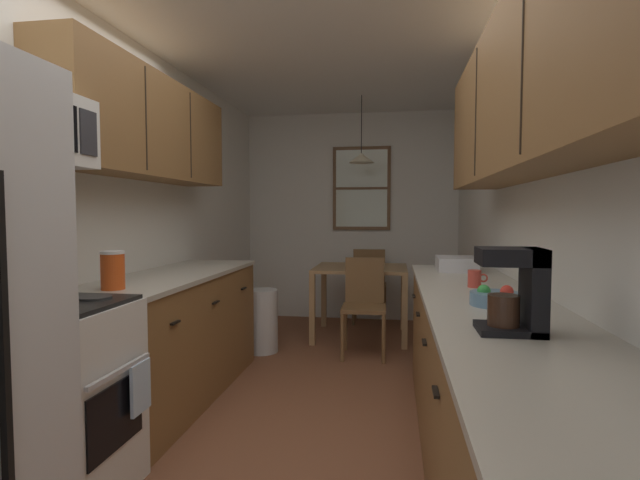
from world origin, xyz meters
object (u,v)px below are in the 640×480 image
(microwave_over_range, at_px, (19,126))
(trash_bin, at_px, (262,321))
(coffee_maker, at_px, (519,289))
(fruit_bowl, at_px, (496,298))
(stove_range, at_px, (51,401))
(dining_table, at_px, (361,277))
(dining_chair_near, at_px, (364,301))
(dining_chair_far, at_px, (369,282))
(dish_rack, at_px, (456,264))
(mug_by_coffeemaker, at_px, (475,279))
(storage_canister, at_px, (113,270))
(table_serving_bowl, at_px, (367,264))

(microwave_over_range, height_order, trash_bin, microwave_over_range)
(coffee_maker, height_order, fruit_bowl, coffee_maker)
(stove_range, height_order, dining_table, stove_range)
(dining_chair_near, distance_m, dining_chair_far, 1.26)
(dish_rack, bearing_deg, dining_chair_far, 109.70)
(dining_chair_far, relative_size, mug_by_coffeemaker, 8.05)
(dining_chair_near, height_order, storage_canister, storage_canister)
(microwave_over_range, distance_m, dining_chair_near, 3.11)
(dining_chair_near, bearing_deg, storage_canister, -122.31)
(stove_range, relative_size, coffee_maker, 3.66)
(table_serving_bowl, bearing_deg, storage_canister, -115.65)
(mug_by_coffeemaker, bearing_deg, dish_rack, 90.21)
(microwave_over_range, distance_m, mug_by_coffeemaker, 2.41)
(dining_table, distance_m, dining_chair_near, 0.65)
(microwave_over_range, bearing_deg, stove_range, -0.03)
(dining_table, distance_m, coffee_maker, 3.42)
(dining_chair_far, xyz_separation_m, mug_by_coffeemaker, (0.75, -2.88, 0.45))
(microwave_over_range, bearing_deg, mug_by_coffeemaker, 23.14)
(dining_chair_far, bearing_deg, table_serving_bowl, -89.26)
(table_serving_bowl, bearing_deg, dish_rack, -62.77)
(stove_range, bearing_deg, storage_canister, 90.62)
(mug_by_coffeemaker, xyz_separation_m, table_serving_bowl, (-0.74, 2.23, -0.17))
(dining_table, distance_m, dish_rack, 1.68)
(storage_canister, xyz_separation_m, fruit_bowl, (2.00, -0.15, -0.07))
(stove_range, xyz_separation_m, dining_chair_far, (1.24, 3.78, 0.03))
(stove_range, height_order, dining_chair_near, stove_range)
(stove_range, height_order, table_serving_bowl, stove_range)
(microwave_over_range, height_order, storage_canister, microwave_over_range)
(microwave_over_range, xyz_separation_m, trash_bin, (0.41, 2.45, -1.41))
(coffee_maker, bearing_deg, storage_canister, 161.40)
(coffee_maker, distance_m, fruit_bowl, 0.53)
(trash_bin, bearing_deg, stove_range, -96.87)
(dining_chair_near, bearing_deg, mug_by_coffeemaker, -65.70)
(dining_chair_near, bearing_deg, dish_rack, -48.31)
(stove_range, distance_m, fruit_bowl, 2.08)
(mug_by_coffeemaker, height_order, dish_rack, dish_rack)
(microwave_over_range, distance_m, table_serving_bowl, 3.54)
(coffee_maker, xyz_separation_m, table_serving_bowl, (-0.72, 3.28, -0.28))
(fruit_bowl, bearing_deg, table_serving_bowl, 105.07)
(table_serving_bowl, bearing_deg, microwave_over_range, -113.57)
(dining_chair_near, height_order, dish_rack, dish_rack)
(dining_chair_far, bearing_deg, storage_canister, -110.92)
(trash_bin, height_order, table_serving_bowl, table_serving_bowl)
(mug_by_coffeemaker, relative_size, dish_rack, 0.33)
(storage_canister, distance_m, table_serving_bowl, 2.91)
(dining_table, xyz_separation_m, fruit_bowl, (0.81, -2.79, 0.30))
(dining_table, bearing_deg, dish_rack, -60.95)
(stove_range, distance_m, table_serving_bowl, 3.39)
(microwave_over_range, xyz_separation_m, dining_table, (1.30, 3.15, -1.07))
(dining_table, relative_size, table_serving_bowl, 5.56)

